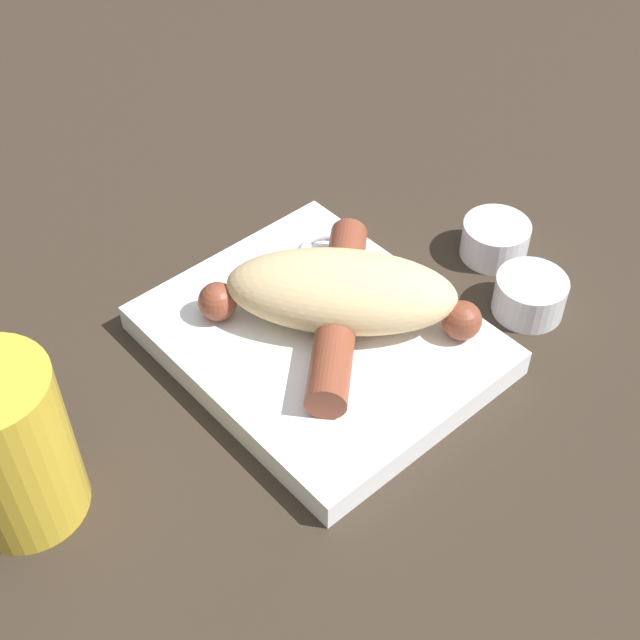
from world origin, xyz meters
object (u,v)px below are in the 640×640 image
at_px(drink_glass, 8,447).
at_px(food_tray, 320,340).
at_px(condiment_cup_far, 495,241).
at_px(condiment_cup_near, 529,297).
at_px(bread_roll, 342,291).
at_px(sausage, 338,311).

bearing_deg(drink_glass, food_tray, 84.16).
bearing_deg(food_tray, condiment_cup_far, 85.56).
distance_m(food_tray, condiment_cup_far, 0.18).
distance_m(condiment_cup_near, drink_glass, 0.39).
bearing_deg(food_tray, condiment_cup_near, 63.26).
height_order(food_tray, bread_roll, bread_roll).
bearing_deg(bread_roll, condiment_cup_near, 59.90).
bearing_deg(sausage, bread_roll, 122.89).
distance_m(condiment_cup_near, condiment_cup_far, 0.07).
bearing_deg(sausage, food_tray, -111.25).
distance_m(food_tray, sausage, 0.03).
distance_m(bread_roll, condiment_cup_far, 0.16).
relative_size(condiment_cup_far, drink_glass, 0.47).
xyz_separation_m(bread_roll, drink_glass, (-0.02, -0.25, 0.01)).
distance_m(condiment_cup_far, drink_glass, 0.41).
xyz_separation_m(condiment_cup_far, drink_glass, (-0.04, -0.41, 0.05)).
relative_size(sausage, condiment_cup_far, 2.91).
distance_m(bread_roll, drink_glass, 0.25).
bearing_deg(condiment_cup_far, condiment_cup_near, -26.74).
bearing_deg(drink_glass, condiment_cup_near, 75.36).
height_order(food_tray, condiment_cup_far, condiment_cup_far).
xyz_separation_m(bread_roll, condiment_cup_far, (0.01, 0.16, -0.03)).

